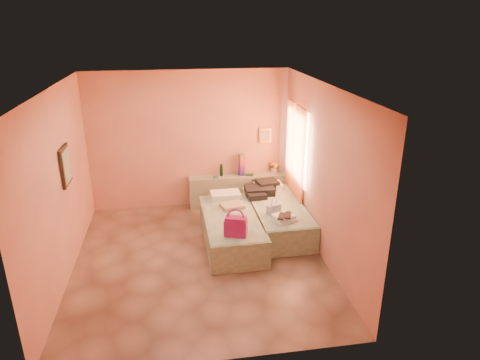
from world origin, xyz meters
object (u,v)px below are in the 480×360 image
object	(u,v)px
bed_right	(277,217)
water_bottle	(221,170)
bed_left	(231,229)
blue_handbag	(274,209)
flower_vase	(274,166)
magenta_handbag	(236,226)
green_book	(250,175)
headboard_ledge	(238,190)
towel_stack	(285,218)

from	to	relation	value
bed_right	water_bottle	size ratio (longest dim) A/B	8.13
bed_left	blue_handbag	world-z (taller)	blue_handbag
bed_right	flower_vase	size ratio (longest dim) A/B	7.01
bed_right	flower_vase	distance (m)	1.44
bed_left	flower_vase	bearing A→B (deg)	54.50
bed_right	magenta_handbag	xyz separation A→B (m)	(-0.93, -1.03, 0.41)
bed_left	green_book	distance (m)	1.73
bed_right	green_book	size ratio (longest dim) A/B	12.71
headboard_ledge	blue_handbag	world-z (taller)	blue_handbag
magenta_handbag	blue_handbag	world-z (taller)	magenta_handbag
magenta_handbag	water_bottle	bearing A→B (deg)	106.91
bed_right	magenta_handbag	distance (m)	1.45
flower_vase	magenta_handbag	distance (m)	2.63
towel_stack	headboard_ledge	bearing A→B (deg)	104.48
bed_right	blue_handbag	distance (m)	0.49
flower_vase	blue_handbag	size ratio (longest dim) A/B	1.14
bed_right	blue_handbag	world-z (taller)	blue_handbag
bed_right	magenta_handbag	bearing A→B (deg)	-132.73
water_bottle	headboard_ledge	bearing A→B (deg)	-6.51
green_book	blue_handbag	size ratio (longest dim) A/B	0.63
green_book	towel_stack	bearing A→B (deg)	-59.58
headboard_ledge	bed_right	world-z (taller)	headboard_ledge
bed_left	green_book	size ratio (longest dim) A/B	12.71
bed_left	flower_vase	xyz separation A→B (m)	(1.14, 1.65, 0.54)
headboard_ledge	magenta_handbag	size ratio (longest dim) A/B	5.88
bed_right	bed_left	bearing A→B (deg)	-160.27
water_bottle	towel_stack	bearing A→B (deg)	-66.54
bed_left	bed_right	bearing A→B (deg)	19.73
water_bottle	towel_stack	world-z (taller)	water_bottle
headboard_ledge	green_book	bearing A→B (deg)	-5.96
towel_stack	bed_right	bearing A→B (deg)	87.17
magenta_handbag	towel_stack	size ratio (longest dim) A/B	1.00
green_book	towel_stack	xyz separation A→B (m)	(0.26, -1.88, -0.11)
bed_right	magenta_handbag	size ratio (longest dim) A/B	5.73
flower_vase	blue_handbag	bearing A→B (deg)	-103.34
headboard_ledge	flower_vase	distance (m)	0.90
bed_left	magenta_handbag	xyz separation A→B (m)	(-0.03, -0.70, 0.41)
bed_right	towel_stack	size ratio (longest dim) A/B	5.71
bed_right	blue_handbag	xyz separation A→B (m)	(-0.15, -0.33, 0.33)
green_book	blue_handbag	world-z (taller)	green_book
water_bottle	flower_vase	size ratio (longest dim) A/B	0.86
green_book	water_bottle	bearing A→B (deg)	-163.83
bed_left	magenta_handbag	distance (m)	0.81
bed_right	magenta_handbag	world-z (taller)	magenta_handbag
water_bottle	green_book	size ratio (longest dim) A/B	1.56
bed_right	green_book	xyz separation A→B (m)	(-0.30, 1.23, 0.41)
bed_left	blue_handbag	distance (m)	0.82
bed_left	green_book	world-z (taller)	green_book
flower_vase	bed_left	bearing A→B (deg)	-124.66
bed_right	towel_stack	bearing A→B (deg)	-93.67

